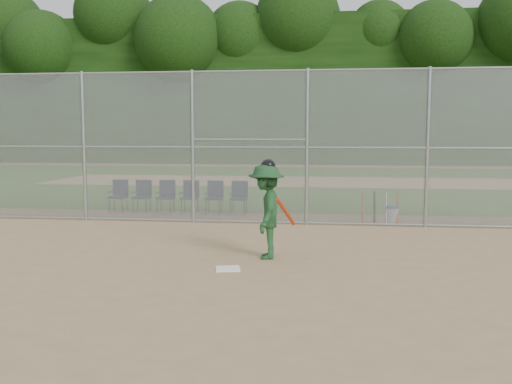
# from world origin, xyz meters

# --- Properties ---
(ground) EXTENTS (100.00, 100.00, 0.00)m
(ground) POSITION_xyz_m (0.00, 0.00, 0.00)
(ground) COLOR tan
(ground) RESTS_ON ground
(grass_strip) EXTENTS (100.00, 100.00, 0.00)m
(grass_strip) POSITION_xyz_m (0.00, 18.00, 0.01)
(grass_strip) COLOR #30611D
(grass_strip) RESTS_ON ground
(dirt_patch_far) EXTENTS (24.00, 24.00, 0.00)m
(dirt_patch_far) POSITION_xyz_m (0.00, 18.00, 0.01)
(dirt_patch_far) COLOR tan
(dirt_patch_far) RESTS_ON ground
(backstop_fence) EXTENTS (16.09, 0.09, 4.00)m
(backstop_fence) POSITION_xyz_m (0.00, 5.00, 2.07)
(backstop_fence) COLOR gray
(backstop_fence) RESTS_ON ground
(treeline) EXTENTS (81.00, 60.00, 11.00)m
(treeline) POSITION_xyz_m (0.00, 20.00, 5.50)
(treeline) COLOR black
(treeline) RESTS_ON ground
(home_plate) EXTENTS (0.50, 0.50, 0.02)m
(home_plate) POSITION_xyz_m (-0.18, -0.03, 0.01)
(home_plate) COLOR white
(home_plate) RESTS_ON ground
(batter_at_plate) EXTENTS (0.93, 1.34, 1.89)m
(batter_at_plate) POSITION_xyz_m (0.39, 0.95, 0.91)
(batter_at_plate) COLOR #1C4622
(batter_at_plate) RESTS_ON ground
(water_cooler) EXTENTS (0.37, 0.37, 0.47)m
(water_cooler) POSITION_xyz_m (3.23, 5.46, 0.24)
(water_cooler) COLOR white
(water_cooler) RESTS_ON ground
(spare_bats) EXTENTS (0.96, 0.36, 0.84)m
(spare_bats) POSITION_xyz_m (2.91, 5.42, 0.41)
(spare_bats) COLOR #D84C14
(spare_bats) RESTS_ON ground
(chair_0) EXTENTS (0.54, 0.52, 0.96)m
(chair_0) POSITION_xyz_m (-4.72, 6.67, 0.48)
(chair_0) COLOR #101D3D
(chair_0) RESTS_ON ground
(chair_1) EXTENTS (0.54, 0.52, 0.96)m
(chair_1) POSITION_xyz_m (-3.98, 6.67, 0.48)
(chair_1) COLOR #101D3D
(chair_1) RESTS_ON ground
(chair_2) EXTENTS (0.54, 0.52, 0.96)m
(chair_2) POSITION_xyz_m (-3.25, 6.67, 0.48)
(chair_2) COLOR #101D3D
(chair_2) RESTS_ON ground
(chair_3) EXTENTS (0.54, 0.52, 0.96)m
(chair_3) POSITION_xyz_m (-2.52, 6.67, 0.48)
(chair_3) COLOR #101D3D
(chair_3) RESTS_ON ground
(chair_4) EXTENTS (0.54, 0.52, 0.96)m
(chair_4) POSITION_xyz_m (-1.78, 6.67, 0.48)
(chair_4) COLOR #101D3D
(chair_4) RESTS_ON ground
(chair_5) EXTENTS (0.54, 0.52, 0.96)m
(chair_5) POSITION_xyz_m (-1.05, 6.67, 0.48)
(chair_5) COLOR #101D3D
(chair_5) RESTS_ON ground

